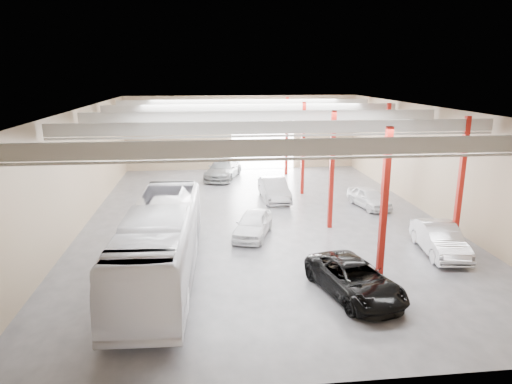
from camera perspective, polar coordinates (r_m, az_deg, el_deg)
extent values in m
cube|color=#48474D|center=(29.18, 0.88, -3.42)|extent=(22.00, 32.00, 0.01)
cube|color=#ABABA7|center=(27.81, 0.94, 10.42)|extent=(22.00, 32.00, 0.12)
cube|color=#816C51|center=(44.00, -1.77, 7.41)|extent=(22.00, 0.12, 7.00)
cube|color=#816C51|center=(13.27, 9.89, -10.37)|extent=(22.00, 0.12, 7.00)
cube|color=#816C51|center=(29.03, -21.19, 2.63)|extent=(0.12, 32.00, 7.00)
cube|color=#816C51|center=(31.61, 21.13, 3.55)|extent=(0.12, 32.00, 7.00)
cube|color=white|center=(44.20, 0.85, 6.14)|extent=(6.00, 0.20, 5.00)
cube|color=#9D1811|center=(19.79, 15.68, -2.22)|extent=(0.25, 0.25, 7.00)
cube|color=#9D1811|center=(27.12, 9.45, 2.64)|extent=(0.25, 0.25, 7.00)
cube|color=#9D1811|center=(34.75, 5.89, 5.39)|extent=(0.25, 0.25, 7.00)
cube|color=#9D1811|center=(41.54, 3.84, 6.95)|extent=(0.25, 0.25, 7.00)
cube|color=#9D1811|center=(25.77, 24.20, 0.89)|extent=(0.25, 0.25, 7.00)
cube|color=#9D1811|center=(34.56, 15.91, 4.85)|extent=(0.25, 0.25, 7.00)
cube|color=#B5B5B0|center=(16.11, 6.43, 5.60)|extent=(21.60, 0.15, 0.60)
cube|color=#B5B5B0|center=(16.17, 6.38, 4.20)|extent=(21.60, 0.10, 0.10)
cube|color=#B5B5B0|center=(21.94, 2.96, 8.08)|extent=(21.60, 0.15, 0.60)
cube|color=#B5B5B0|center=(21.99, 2.94, 7.04)|extent=(21.60, 0.10, 0.10)
cube|color=#B5B5B0|center=(27.85, 0.93, 9.50)|extent=(21.60, 0.15, 0.60)
cube|color=#B5B5B0|center=(27.89, 0.93, 8.68)|extent=(21.60, 0.10, 0.10)
cube|color=#B5B5B0|center=(33.79, -0.39, 10.41)|extent=(21.60, 0.15, 0.60)
cube|color=#B5B5B0|center=(33.82, -0.39, 9.74)|extent=(21.60, 0.10, 0.10)
cube|color=#B5B5B0|center=(39.75, -1.32, 11.05)|extent=(21.60, 0.15, 0.60)
cube|color=#B5B5B0|center=(39.77, -1.32, 10.47)|extent=(21.60, 0.10, 0.10)
imported|color=white|center=(20.95, -11.80, -6.21)|extent=(3.42, 12.38, 3.42)
imported|color=black|center=(19.81, 12.21, -10.57)|extent=(3.61, 5.66, 1.46)
imported|color=white|center=(26.02, -0.37, -4.01)|extent=(3.01, 4.61, 1.46)
imported|color=#A2A1A6|center=(33.37, 2.28, 0.33)|extent=(1.92, 4.94, 1.61)
imported|color=gray|center=(40.38, -4.11, 2.90)|extent=(3.98, 6.25, 1.69)
imported|color=#B0AFB4|center=(25.37, 21.96, -5.47)|extent=(2.28, 4.98, 1.58)
imported|color=white|center=(32.55, 13.93, -0.67)|extent=(2.35, 4.28, 1.38)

